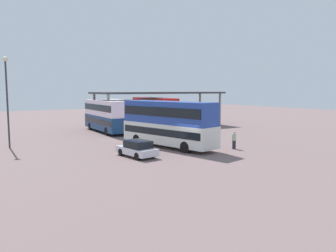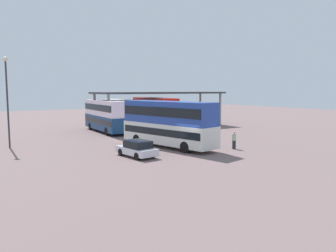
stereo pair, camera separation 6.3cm
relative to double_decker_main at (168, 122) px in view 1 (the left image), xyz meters
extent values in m
plane|color=#725C5B|center=(0.36, -3.75, -2.37)|extent=(140.00, 140.00, 0.00)
cube|color=silver|center=(0.00, -0.01, -1.07)|extent=(4.54, 10.70, 1.91)
cube|color=#25429A|center=(0.00, -0.01, 0.93)|extent=(4.42, 10.48, 2.07)
cube|color=black|center=(0.00, -0.01, -0.84)|extent=(4.49, 10.30, 0.65)
cube|color=black|center=(0.00, -0.01, 1.03)|extent=(4.49, 10.30, 0.83)
cube|color=black|center=(-1.03, 5.04, -0.78)|extent=(2.10, 0.52, 1.15)
cube|color=orange|center=(-1.03, 5.04, 0.14)|extent=(1.73, 0.43, 0.36)
cylinder|color=black|center=(-1.75, 2.93, -1.87)|extent=(0.48, 1.04, 1.00)
cylinder|color=black|center=(0.46, 3.38, -1.87)|extent=(0.48, 1.04, 1.00)
cylinder|color=black|center=(-0.45, -3.40, -1.87)|extent=(0.48, 1.04, 1.00)
cylinder|color=black|center=(1.76, -2.95, -1.87)|extent=(0.48, 1.04, 1.00)
cube|color=silver|center=(-4.68, -2.52, -1.88)|extent=(2.16, 3.89, 0.55)
cube|color=black|center=(-4.66, -2.70, -1.31)|extent=(1.81, 2.22, 0.58)
cylinder|color=black|center=(-5.59, -1.48, -2.07)|extent=(0.28, 0.62, 0.60)
cylinder|color=black|center=(-4.07, -1.28, -2.07)|extent=(0.28, 0.62, 0.60)
cylinder|color=black|center=(-5.30, -3.76, -2.07)|extent=(0.28, 0.62, 0.60)
cylinder|color=black|center=(-3.77, -3.56, -2.07)|extent=(0.28, 0.62, 0.60)
cube|color=navy|center=(-0.46, 13.72, -1.13)|extent=(3.00, 10.48, 1.78)
cube|color=white|center=(-0.46, 13.72, 0.73)|extent=(2.91, 10.27, 1.93)
cube|color=black|center=(-0.46, 13.72, -0.92)|extent=(3.01, 10.07, 0.61)
cube|color=black|center=(-0.46, 13.72, 0.82)|extent=(3.01, 10.07, 0.77)
cube|color=black|center=(-0.19, 18.85, -0.86)|extent=(2.09, 0.21, 1.07)
cube|color=orange|center=(-0.19, 18.85, -0.01)|extent=(1.72, 0.17, 0.36)
cylinder|color=black|center=(-1.40, 16.99, -1.87)|extent=(0.33, 1.01, 1.00)
cylinder|color=black|center=(0.82, 16.88, -1.87)|extent=(0.33, 1.01, 1.00)
cylinder|color=black|center=(-1.73, 10.57, -1.87)|extent=(0.33, 1.01, 1.00)
cylinder|color=black|center=(0.48, 10.45, -1.87)|extent=(0.33, 1.01, 1.00)
cube|color=navy|center=(3.29, 16.22, -1.14)|extent=(2.52, 11.42, 1.76)
cube|color=white|center=(3.29, 16.22, 0.69)|extent=(2.45, 11.19, 1.90)
cube|color=black|center=(3.29, 16.22, -0.93)|extent=(2.56, 10.96, 0.60)
cube|color=black|center=(3.29, 16.22, 0.78)|extent=(2.56, 10.96, 0.76)
cube|color=black|center=(3.25, 21.86, -0.88)|extent=(2.07, 0.12, 1.05)
cube|color=orange|center=(3.25, 21.86, -0.03)|extent=(1.71, 0.09, 0.36)
cylinder|color=black|center=(2.17, 19.75, -1.87)|extent=(0.29, 1.00, 1.00)
cylinder|color=black|center=(4.36, 19.76, -1.87)|extent=(0.29, 1.00, 1.00)
cylinder|color=black|center=(2.22, 12.68, -1.87)|extent=(0.29, 1.00, 1.00)
cylinder|color=black|center=(4.42, 12.69, -1.87)|extent=(0.29, 1.00, 1.00)
cube|color=orange|center=(7.23, 14.63, -1.08)|extent=(3.80, 11.47, 1.89)
cube|color=red|center=(7.23, 14.63, 0.89)|extent=(3.70, 11.23, 2.05)
cube|color=black|center=(7.23, 14.63, -0.85)|extent=(3.78, 11.02, 0.64)
cube|color=black|center=(7.23, 14.63, 1.00)|extent=(3.78, 11.02, 0.82)
cube|color=black|center=(7.92, 20.16, -0.79)|extent=(2.06, 0.35, 1.13)
cube|color=orange|center=(7.92, 20.16, 0.12)|extent=(1.70, 0.29, 0.36)
cylinder|color=black|center=(6.58, 18.23, -1.87)|extent=(0.40, 1.03, 1.00)
cylinder|color=black|center=(8.75, 17.96, -1.87)|extent=(0.40, 1.03, 1.00)
cylinder|color=black|center=(5.72, 11.31, -1.87)|extent=(0.40, 1.03, 1.00)
cylinder|color=black|center=(7.89, 11.04, -1.87)|extent=(0.40, 1.03, 1.00)
cube|color=#33353A|center=(8.54, 14.86, 2.61)|extent=(19.59, 6.37, 0.25)
cylinder|color=#9E9B93|center=(17.73, 17.23, 0.06)|extent=(0.36, 0.36, 4.86)
cylinder|color=#9E9B93|center=(17.68, 12.28, 0.06)|extent=(0.36, 0.36, 4.86)
cylinder|color=#9E9B93|center=(-0.59, 17.44, 0.06)|extent=(0.36, 0.36, 4.86)
cylinder|color=#9E9B93|center=(-0.65, 12.49, 0.06)|extent=(0.36, 0.36, 4.86)
cylinder|color=#33353A|center=(-12.68, 7.70, 1.65)|extent=(0.16, 0.16, 8.04)
sphere|color=beige|center=(-12.68, 7.70, 5.82)|extent=(0.44, 0.44, 0.44)
cylinder|color=#262633|center=(4.45, -4.28, -1.98)|extent=(0.32, 0.32, 0.79)
cylinder|color=#AEC9A7|center=(4.45, -4.28, -1.27)|extent=(0.38, 0.38, 0.63)
sphere|color=tan|center=(4.45, -4.28, -0.85)|extent=(0.22, 0.22, 0.22)
camera|label=1|loc=(-17.20, -26.12, 3.03)|focal=35.59mm
camera|label=2|loc=(-17.14, -26.16, 3.03)|focal=35.59mm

